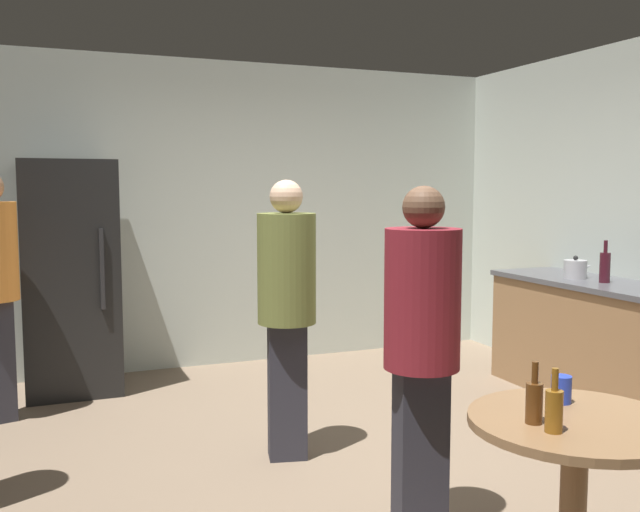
{
  "coord_description": "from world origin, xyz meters",
  "views": [
    {
      "loc": [
        -1.56,
        -3.52,
        1.6
      ],
      "look_at": [
        0.01,
        0.4,
        1.18
      ],
      "focal_mm": 39.41,
      "sensor_mm": 36.0,
      "label": 1
    }
  ],
  "objects_px": {
    "refrigerator": "(71,277)",
    "plastic_cup_blue": "(561,389)",
    "wine_bottle_on_counter": "(605,267)",
    "person_in_maroon_shirt": "(422,336)",
    "person_in_olive_shirt": "(287,298)",
    "beer_bottle_amber": "(554,409)",
    "foreground_table": "(575,445)",
    "beer_bottle_brown": "(534,401)",
    "kettle": "(576,269)"
  },
  "relations": [
    {
      "from": "wine_bottle_on_counter",
      "to": "plastic_cup_blue",
      "type": "xyz_separation_m",
      "value": [
        -1.9,
        -1.76,
        -0.23
      ]
    },
    {
      "from": "wine_bottle_on_counter",
      "to": "foreground_table",
      "type": "distance_m",
      "value": 2.79
    },
    {
      "from": "refrigerator",
      "to": "person_in_olive_shirt",
      "type": "height_order",
      "value": "refrigerator"
    },
    {
      "from": "beer_bottle_amber",
      "to": "plastic_cup_blue",
      "type": "bearing_deg",
      "value": 45.32
    },
    {
      "from": "person_in_olive_shirt",
      "to": "kettle",
      "type": "bearing_deg",
      "value": 112.09
    },
    {
      "from": "refrigerator",
      "to": "person_in_maroon_shirt",
      "type": "distance_m",
      "value": 3.33
    },
    {
      "from": "refrigerator",
      "to": "kettle",
      "type": "xyz_separation_m",
      "value": [
        3.58,
        -1.52,
        0.07
      ]
    },
    {
      "from": "beer_bottle_amber",
      "to": "person_in_olive_shirt",
      "type": "distance_m",
      "value": 1.92
    },
    {
      "from": "wine_bottle_on_counter",
      "to": "person_in_olive_shirt",
      "type": "relative_size",
      "value": 0.19
    },
    {
      "from": "wine_bottle_on_counter",
      "to": "beer_bottle_amber",
      "type": "xyz_separation_m",
      "value": [
        -2.16,
        -2.02,
        -0.2
      ]
    },
    {
      "from": "kettle",
      "to": "wine_bottle_on_counter",
      "type": "xyz_separation_m",
      "value": [
        0.03,
        -0.27,
        0.05
      ]
    },
    {
      "from": "wine_bottle_on_counter",
      "to": "person_in_maroon_shirt",
      "type": "xyz_separation_m",
      "value": [
        -2.25,
        -1.26,
        -0.08
      ]
    },
    {
      "from": "wine_bottle_on_counter",
      "to": "plastic_cup_blue",
      "type": "bearing_deg",
      "value": -137.31
    },
    {
      "from": "plastic_cup_blue",
      "to": "person_in_olive_shirt",
      "type": "relative_size",
      "value": 0.07
    },
    {
      "from": "beer_bottle_amber",
      "to": "beer_bottle_brown",
      "type": "relative_size",
      "value": 1.0
    },
    {
      "from": "beer_bottle_amber",
      "to": "wine_bottle_on_counter",
      "type": "bearing_deg",
      "value": 43.02
    },
    {
      "from": "person_in_olive_shirt",
      "to": "person_in_maroon_shirt",
      "type": "distance_m",
      "value": 1.15
    },
    {
      "from": "person_in_olive_shirt",
      "to": "refrigerator",
      "type": "bearing_deg",
      "value": -136.93
    },
    {
      "from": "plastic_cup_blue",
      "to": "person_in_olive_shirt",
      "type": "height_order",
      "value": "person_in_olive_shirt"
    },
    {
      "from": "wine_bottle_on_counter",
      "to": "foreground_table",
      "type": "bearing_deg",
      "value": -135.75
    },
    {
      "from": "wine_bottle_on_counter",
      "to": "person_in_olive_shirt",
      "type": "xyz_separation_m",
      "value": [
        -2.5,
        -0.13,
        -0.06
      ]
    },
    {
      "from": "refrigerator",
      "to": "plastic_cup_blue",
      "type": "height_order",
      "value": "refrigerator"
    },
    {
      "from": "beer_bottle_brown",
      "to": "person_in_olive_shirt",
      "type": "xyz_separation_m",
      "value": [
        -0.33,
        1.79,
        0.14
      ]
    },
    {
      "from": "wine_bottle_on_counter",
      "to": "beer_bottle_brown",
      "type": "xyz_separation_m",
      "value": [
        -2.17,
        -1.92,
        -0.2
      ]
    },
    {
      "from": "beer_bottle_brown",
      "to": "person_in_olive_shirt",
      "type": "distance_m",
      "value": 1.82
    },
    {
      "from": "beer_bottle_amber",
      "to": "foreground_table",
      "type": "bearing_deg",
      "value": 25.85
    },
    {
      "from": "plastic_cup_blue",
      "to": "beer_bottle_amber",
      "type": "bearing_deg",
      "value": -134.68
    },
    {
      "from": "kettle",
      "to": "wine_bottle_on_counter",
      "type": "relative_size",
      "value": 0.79
    },
    {
      "from": "foreground_table",
      "to": "beer_bottle_brown",
      "type": "distance_m",
      "value": 0.26
    },
    {
      "from": "refrigerator",
      "to": "person_in_maroon_shirt",
      "type": "xyz_separation_m",
      "value": [
        1.35,
        -3.04,
        0.03
      ]
    },
    {
      "from": "refrigerator",
      "to": "plastic_cup_blue",
      "type": "bearing_deg",
      "value": -64.32
    },
    {
      "from": "foreground_table",
      "to": "person_in_olive_shirt",
      "type": "distance_m",
      "value": 1.9
    },
    {
      "from": "beer_bottle_brown",
      "to": "plastic_cup_blue",
      "type": "height_order",
      "value": "beer_bottle_brown"
    },
    {
      "from": "person_in_olive_shirt",
      "to": "beer_bottle_brown",
      "type": "bearing_deg",
      "value": 23.53
    },
    {
      "from": "refrigerator",
      "to": "kettle",
      "type": "height_order",
      "value": "refrigerator"
    },
    {
      "from": "foreground_table",
      "to": "beer_bottle_amber",
      "type": "relative_size",
      "value": 3.48
    },
    {
      "from": "beer_bottle_amber",
      "to": "person_in_maroon_shirt",
      "type": "distance_m",
      "value": 0.78
    },
    {
      "from": "refrigerator",
      "to": "plastic_cup_blue",
      "type": "relative_size",
      "value": 16.36
    },
    {
      "from": "foreground_table",
      "to": "kettle",
      "type": "bearing_deg",
      "value": 48.38
    },
    {
      "from": "foreground_table",
      "to": "person_in_olive_shirt",
      "type": "height_order",
      "value": "person_in_olive_shirt"
    },
    {
      "from": "beer_bottle_amber",
      "to": "person_in_maroon_shirt",
      "type": "height_order",
      "value": "person_in_maroon_shirt"
    },
    {
      "from": "person_in_maroon_shirt",
      "to": "foreground_table",
      "type": "bearing_deg",
      "value": 32.69
    },
    {
      "from": "refrigerator",
      "to": "beer_bottle_amber",
      "type": "relative_size",
      "value": 7.83
    },
    {
      "from": "kettle",
      "to": "person_in_olive_shirt",
      "type": "bearing_deg",
      "value": -170.89
    },
    {
      "from": "beer_bottle_brown",
      "to": "person_in_maroon_shirt",
      "type": "distance_m",
      "value": 0.68
    },
    {
      "from": "kettle",
      "to": "plastic_cup_blue",
      "type": "distance_m",
      "value": 2.77
    },
    {
      "from": "beer_bottle_amber",
      "to": "refrigerator",
      "type": "bearing_deg",
      "value": 110.81
    },
    {
      "from": "refrigerator",
      "to": "beer_bottle_amber",
      "type": "distance_m",
      "value": 4.07
    },
    {
      "from": "kettle",
      "to": "person_in_olive_shirt",
      "type": "distance_m",
      "value": 2.5
    },
    {
      "from": "foreground_table",
      "to": "plastic_cup_blue",
      "type": "relative_size",
      "value": 7.27
    }
  ]
}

